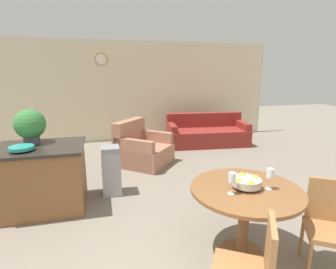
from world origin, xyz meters
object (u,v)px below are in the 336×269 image
(wine_glass_right, at_px, (270,174))
(couch, at_px, (207,134))
(wine_glass_left, at_px, (232,178))
(dining_table, at_px, (245,204))
(fruit_bowl, at_px, (247,182))
(armchair, at_px, (142,150))
(dining_chair_near_left, at_px, (251,268))
(dining_chair_near_right, at_px, (330,222))
(teal_bowl, at_px, (21,148))
(trash_bin, at_px, (111,170))
(potted_plant, at_px, (30,125))
(kitchen_island, at_px, (42,178))

(wine_glass_right, distance_m, couch, 4.45)
(wine_glass_left, height_order, wine_glass_right, same)
(dining_table, height_order, fruit_bowl, fruit_bowl)
(wine_glass_left, xyz_separation_m, armchair, (-0.38, 3.16, -0.62))
(dining_table, xyz_separation_m, dining_chair_near_left, (-0.35, -0.70, -0.10))
(fruit_bowl, bearing_deg, armchair, 100.66)
(dining_chair_near_left, relative_size, fruit_bowl, 3.12)
(dining_chair_near_right, height_order, teal_bowl, teal_bowl)
(teal_bowl, bearing_deg, fruit_bowl, -30.78)
(teal_bowl, xyz_separation_m, couch, (3.69, 2.78, -0.67))
(dining_chair_near_left, bearing_deg, trash_bin, 51.53)
(couch, bearing_deg, fruit_bowl, -102.17)
(teal_bowl, height_order, potted_plant, potted_plant)
(dining_chair_near_left, bearing_deg, kitchen_island, 70.75)
(kitchen_island, distance_m, potted_plant, 0.75)
(wine_glass_right, xyz_separation_m, armchair, (-0.79, 3.16, -0.62))
(fruit_bowl, height_order, couch, fruit_bowl)
(dining_table, relative_size, dining_chair_near_right, 1.24)
(wine_glass_left, height_order, armchair, wine_glass_left)
(wine_glass_right, bearing_deg, dining_table, 160.11)
(kitchen_island, relative_size, potted_plant, 2.42)
(trash_bin, height_order, armchair, armchair)
(dining_table, xyz_separation_m, couch, (1.32, 4.18, -0.32))
(dining_chair_near_left, height_order, potted_plant, potted_plant)
(couch, bearing_deg, kitchen_island, -138.34)
(dining_chair_near_left, bearing_deg, wine_glass_left, 18.55)
(potted_plant, distance_m, trash_bin, 1.33)
(fruit_bowl, bearing_deg, dining_chair_near_right, -26.52)
(dining_chair_near_right, height_order, couch, dining_chair_near_right)
(wine_glass_right, bearing_deg, fruit_bowl, 160.13)
(potted_plant, bearing_deg, wine_glass_left, -41.46)
(wine_glass_right, height_order, armchair, wine_glass_right)
(kitchen_island, bearing_deg, armchair, 42.47)
(dining_chair_near_left, bearing_deg, dining_table, 5.27)
(dining_chair_near_right, relative_size, trash_bin, 1.15)
(trash_bin, bearing_deg, teal_bowl, -159.10)
(armchair, bearing_deg, dining_chair_near_right, -119.53)
(dining_chair_near_left, bearing_deg, couch, 12.89)
(kitchen_island, relative_size, armchair, 0.88)
(fruit_bowl, bearing_deg, dining_chair_near_left, -116.50)
(potted_plant, bearing_deg, armchair, 36.17)
(wine_glass_left, bearing_deg, dining_table, 20.68)
(wine_glass_left, relative_size, wine_glass_right, 1.00)
(fruit_bowl, height_order, armchair, armchair)
(teal_bowl, relative_size, potted_plant, 0.62)
(wine_glass_left, relative_size, potted_plant, 0.44)
(fruit_bowl, bearing_deg, wine_glass_right, -19.87)
(dining_chair_near_left, distance_m, trash_bin, 2.69)
(potted_plant, height_order, trash_bin, potted_plant)
(dining_table, distance_m, kitchen_island, 2.73)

